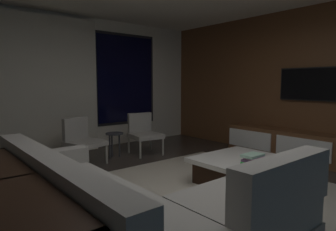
{
  "coord_description": "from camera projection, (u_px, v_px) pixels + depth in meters",
  "views": [
    {
      "loc": [
        -2.27,
        -2.19,
        1.37
      ],
      "look_at": [
        0.68,
        1.35,
        0.86
      ],
      "focal_mm": 31.71,
      "sensor_mm": 36.0,
      "label": 1
    }
  ],
  "objects": [
    {
      "name": "coffee_table",
      "position": [
        245.0,
        171.0,
        3.97
      ],
      "size": [
        1.16,
        1.16,
        0.36
      ],
      "color": "black",
      "rests_on": "floor"
    },
    {
      "name": "floor",
      "position": [
        199.0,
        208.0,
        3.27
      ],
      "size": [
        9.2,
        9.2,
        0.0
      ],
      "primitive_type": "plane",
      "color": "#332B26"
    },
    {
      "name": "media_wall",
      "position": [
        325.0,
        84.0,
        5.07
      ],
      "size": [
        0.12,
        7.8,
        2.7
      ],
      "color": "brown",
      "rests_on": "floor"
    },
    {
      "name": "media_console",
      "position": [
        311.0,
        149.0,
        5.04
      ],
      "size": [
        0.46,
        3.1,
        0.52
      ],
      "color": "brown",
      "rests_on": "floor"
    },
    {
      "name": "mounted_tv",
      "position": [
        308.0,
        84.0,
        5.19
      ],
      "size": [
        0.05,
        1.0,
        0.58
      ],
      "color": "black"
    },
    {
      "name": "sectional_couch",
      "position": [
        133.0,
        212.0,
        2.48
      ],
      "size": [
        1.98,
        2.5,
        0.82
      ],
      "color": "gray",
      "rests_on": "floor"
    },
    {
      "name": "console_table_behind_couch",
      "position": [
        8.0,
        226.0,
        1.99
      ],
      "size": [
        0.4,
        2.1,
        0.74
      ],
      "color": "black",
      "rests_on": "floor"
    },
    {
      "name": "accent_chair_near_window",
      "position": [
        143.0,
        131.0,
        5.76
      ],
      "size": [
        0.61,
        0.63,
        0.78
      ],
      "color": "#B2ADA0",
      "rests_on": "floor"
    },
    {
      "name": "area_rug",
      "position": [
        227.0,
        202.0,
        3.41
      ],
      "size": [
        3.2,
        3.8,
        0.01
      ],
      "primitive_type": "cube",
      "color": "#ADA391",
      "rests_on": "floor"
    },
    {
      "name": "book_stack_on_coffee_table",
      "position": [
        253.0,
        159.0,
        3.73
      ],
      "size": [
        0.29,
        0.22,
        0.12
      ],
      "color": "green",
      "rests_on": "coffee_table"
    },
    {
      "name": "back_wall_with_window",
      "position": [
        66.0,
        84.0,
        5.84
      ],
      "size": [
        6.6,
        0.3,
        2.7
      ],
      "color": "silver",
      "rests_on": "floor"
    },
    {
      "name": "side_stool",
      "position": [
        114.0,
        137.0,
        5.44
      ],
      "size": [
        0.32,
        0.32,
        0.46
      ],
      "color": "#333338",
      "rests_on": "floor"
    },
    {
      "name": "accent_chair_by_curtain",
      "position": [
        82.0,
        138.0,
        5.01
      ],
      "size": [
        0.67,
        0.69,
        0.78
      ],
      "color": "#B2ADA0",
      "rests_on": "floor"
    }
  ]
}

